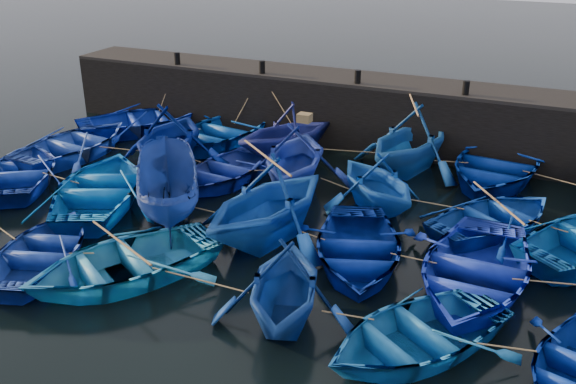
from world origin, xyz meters
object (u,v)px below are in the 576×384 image
at_px(boat_13, 23,170).
at_px(wooden_crate, 305,118).
at_px(boat_8, 225,169).
at_px(boat_0, 142,120).

bearing_deg(boat_13, wooden_crate, 166.74).
height_order(boat_8, boat_13, boat_13).
bearing_deg(wooden_crate, boat_13, -159.40).
xyz_separation_m(boat_13, wooden_crate, (8.95, 3.37, 2.03)).
distance_m(boat_0, boat_13, 6.30).
height_order(boat_0, boat_8, boat_0).
xyz_separation_m(boat_0, wooden_crate, (8.59, -2.92, 1.98)).
bearing_deg(boat_8, wooden_crate, 14.52).
bearing_deg(boat_13, boat_0, -127.15).
height_order(boat_8, wooden_crate, wooden_crate).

